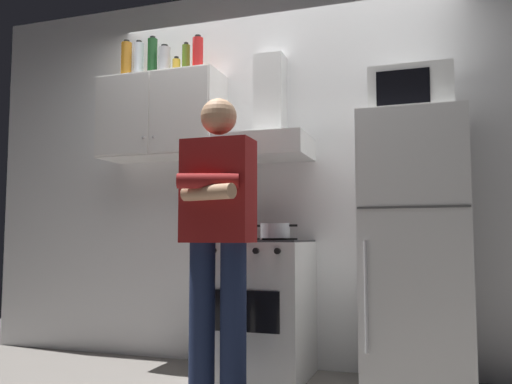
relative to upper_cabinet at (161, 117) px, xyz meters
name	(u,v)px	position (x,y,z in m)	size (l,w,h in m)	color
back_wall_tiled	(283,171)	(0.85, 0.23, -0.40)	(4.80, 0.10, 2.70)	white
upper_cabinet	(161,117)	(0.00, 0.00, 0.00)	(0.90, 0.37, 0.60)	white
stove_oven	(261,308)	(0.80, -0.13, -1.32)	(0.60, 0.62, 0.87)	silver
range_hood	(266,131)	(0.80, 0.00, -0.15)	(0.60, 0.44, 0.75)	white
refrigerator	(415,251)	(1.75, -0.12, -0.95)	(0.60, 0.62, 1.60)	silver
microwave	(411,94)	(1.75, -0.11, -0.01)	(0.48, 0.37, 0.28)	silver
person_standing	(218,233)	(0.75, -0.73, -0.85)	(0.38, 0.33, 1.64)	#192342
cooking_pot	(275,231)	(0.93, -0.24, -0.83)	(0.28, 0.18, 0.09)	#B7BABF
bottle_canister_steel	(164,62)	(0.02, 0.00, 0.41)	(0.09, 0.09, 0.24)	#B2B5BA
bottle_wine_green	(152,58)	(-0.09, 0.01, 0.45)	(0.07, 0.07, 0.32)	#19471E
bottle_soda_red	(198,55)	(0.29, -0.02, 0.43)	(0.08, 0.08, 0.27)	red
bottle_liquor_amber	(126,62)	(-0.31, 0.01, 0.45)	(0.08, 0.08, 0.32)	#B7721E
bottle_vodka_clear	(139,61)	(-0.21, 0.02, 0.45)	(0.07, 0.07, 0.30)	silver
bottle_spice_jar	(176,67)	(0.11, 0.00, 0.36)	(0.06, 0.06, 0.14)	gold
bottle_olive_oil	(186,60)	(0.18, 0.02, 0.41)	(0.06, 0.06, 0.24)	#4C6B19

